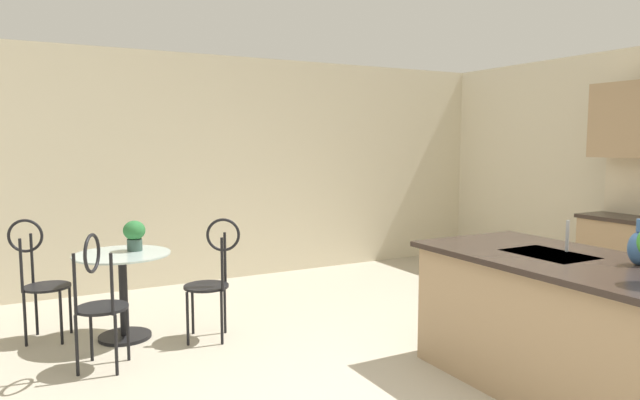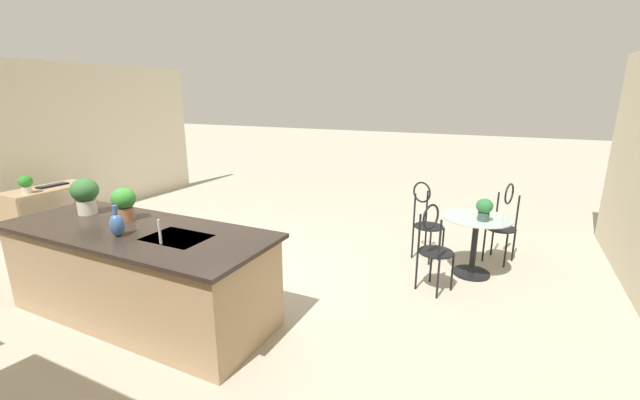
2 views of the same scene
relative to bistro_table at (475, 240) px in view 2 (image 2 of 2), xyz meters
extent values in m
plane|color=#B2A893|center=(2.58, 1.58, -0.45)|extent=(40.00, 40.00, 0.00)
cube|color=tan|center=(2.88, 2.43, -0.01)|extent=(2.70, 0.96, 0.88)
cube|color=#2D231E|center=(2.88, 2.43, 0.45)|extent=(2.80, 1.06, 0.04)
cube|color=#B2B5BA|center=(2.33, 2.43, 0.46)|extent=(0.56, 0.40, 0.03)
cylinder|color=black|center=(0.00, 0.00, -0.43)|extent=(0.44, 0.44, 0.03)
cylinder|color=black|center=(0.00, 0.00, -0.07)|extent=(0.07, 0.07, 0.69)
cylinder|color=#B2C6C1|center=(0.00, 0.00, 0.29)|extent=(0.80, 0.80, 0.01)
cylinder|color=black|center=(0.41, -0.31, -0.22)|extent=(0.03, 0.03, 0.45)
cylinder|color=black|center=(0.53, -0.06, -0.22)|extent=(0.03, 0.03, 0.45)
cylinder|color=black|center=(0.66, -0.43, -0.22)|extent=(0.03, 0.03, 0.45)
cylinder|color=black|center=(0.78, -0.18, -0.22)|extent=(0.03, 0.03, 0.45)
cylinder|color=black|center=(0.59, -0.24, 0.01)|extent=(0.51, 0.51, 0.02)
cylinder|color=black|center=(0.67, -0.43, 0.23)|extent=(0.03, 0.03, 0.45)
cylinder|color=black|center=(0.79, -0.19, 0.23)|extent=(0.03, 0.03, 0.45)
torus|color=black|center=(0.73, -0.31, 0.45)|extent=(0.27, 0.15, 0.28)
cylinder|color=black|center=(-0.36, -0.40, -0.22)|extent=(0.03, 0.03, 0.45)
cylinder|color=black|center=(-0.09, -0.49, -0.22)|extent=(0.03, 0.03, 0.45)
cylinder|color=black|center=(-0.45, -0.66, -0.22)|extent=(0.03, 0.03, 0.45)
cylinder|color=black|center=(-0.18, -0.75, -0.22)|extent=(0.03, 0.03, 0.45)
cylinder|color=black|center=(-0.27, -0.57, 0.01)|extent=(0.48, 0.48, 0.02)
cylinder|color=black|center=(-0.44, -0.67, 0.23)|extent=(0.03, 0.03, 0.45)
cylinder|color=black|center=(-0.20, -0.76, 0.23)|extent=(0.03, 0.03, 0.45)
torus|color=black|center=(-0.32, -0.72, 0.45)|extent=(0.11, 0.28, 0.28)
cylinder|color=black|center=(0.42, 0.43, -0.22)|extent=(0.03, 0.03, 0.45)
cylinder|color=black|center=(0.17, 0.55, -0.22)|extent=(0.03, 0.03, 0.45)
cylinder|color=black|center=(0.54, 0.69, -0.22)|extent=(0.03, 0.03, 0.45)
cylinder|color=black|center=(0.28, 0.80, -0.22)|extent=(0.03, 0.03, 0.45)
cylinder|color=black|center=(0.35, 0.62, 0.01)|extent=(0.50, 0.50, 0.02)
cylinder|color=black|center=(0.53, 0.70, 0.23)|extent=(0.03, 0.03, 0.45)
cylinder|color=black|center=(0.29, 0.81, 0.23)|extent=(0.03, 0.03, 0.45)
torus|color=black|center=(0.41, 0.76, 0.45)|extent=(0.14, 0.27, 0.28)
cylinder|color=#B2B5BA|center=(2.33, 2.61, 0.58)|extent=(0.02, 0.02, 0.22)
cube|color=tan|center=(6.23, 0.70, -0.09)|extent=(0.54, 0.04, 0.71)
cube|color=tan|center=(6.23, 1.86, -0.09)|extent=(0.54, 0.04, 0.71)
cube|color=tan|center=(6.23, 1.28, 0.28)|extent=(0.60, 1.20, 0.03)
cube|color=black|center=(6.25, 1.18, 0.31)|extent=(0.16, 0.44, 0.02)
cube|color=#333335|center=(6.25, 1.18, 0.32)|extent=(0.13, 0.40, 0.01)
cylinder|color=#385147|center=(-0.07, 0.12, 0.34)|extent=(0.13, 0.13, 0.10)
ellipsoid|color=#2C7137|center=(-0.07, 0.12, 0.47)|extent=(0.19, 0.19, 0.17)
cylinder|color=#9E603D|center=(3.18, 2.27, 0.54)|extent=(0.16, 0.16, 0.13)
ellipsoid|color=#34852E|center=(3.18, 2.27, 0.70)|extent=(0.24, 0.24, 0.21)
cylinder|color=beige|center=(3.73, 2.30, 0.55)|extent=(0.19, 0.19, 0.15)
ellipsoid|color=#336633|center=(3.73, 2.30, 0.73)|extent=(0.27, 0.27, 0.25)
cylinder|color=beige|center=(6.11, 1.63, 0.34)|extent=(0.13, 0.13, 0.10)
ellipsoid|color=#2A7F27|center=(6.11, 1.63, 0.47)|extent=(0.19, 0.19, 0.17)
ellipsoid|color=#386099|center=(2.83, 2.63, 0.58)|extent=(0.13, 0.13, 0.21)
cylinder|color=#386099|center=(2.83, 2.63, 0.72)|extent=(0.04, 0.04, 0.08)
camera|label=1|loc=(4.94, -0.74, 1.24)|focal=31.70mm
camera|label=2|loc=(-0.27, 4.87, 1.71)|focal=22.23mm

